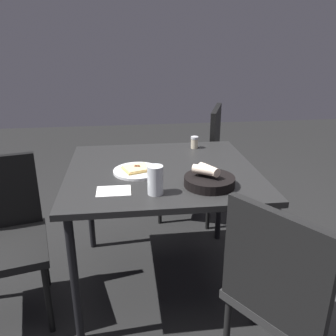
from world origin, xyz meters
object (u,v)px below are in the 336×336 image
at_px(chair_near, 199,156).
at_px(bread_basket, 209,179).
at_px(pizza_plate, 137,170).
at_px(pepper_shaker, 194,143).
at_px(dining_table, 162,179).
at_px(chair_spare, 287,291).
at_px(beer_glass, 155,182).
at_px(chair_far, 0,229).

bearing_deg(chair_near, bread_basket, -99.47).
distance_m(pizza_plate, pepper_shaker, 0.54).
xyz_separation_m(dining_table, chair_spare, (0.40, -0.76, -0.17)).
height_order(dining_table, bread_basket, bread_basket).
bearing_deg(pizza_plate, beer_glass, -75.49).
bearing_deg(dining_table, pepper_shaker, 54.63).
distance_m(beer_glass, chair_far, 0.87).
bearing_deg(chair_spare, bread_basket, 111.55).
height_order(dining_table, chair_spare, chair_spare).
height_order(pizza_plate, chair_spare, chair_spare).
height_order(chair_near, chair_spare, chair_near).
distance_m(bread_basket, chair_near, 1.07).
bearing_deg(pepper_shaker, chair_spare, -82.03).
relative_size(dining_table, beer_glass, 7.52).
height_order(bread_basket, pepper_shaker, bread_basket).
bearing_deg(dining_table, bread_basket, -51.47).
height_order(pizza_plate, bread_basket, bread_basket).
bearing_deg(bread_basket, chair_far, 172.87).
relative_size(bread_basket, beer_glass, 1.81).
xyz_separation_m(chair_far, chair_spare, (1.25, -0.64, 0.01)).
xyz_separation_m(beer_glass, chair_far, (-0.79, 0.19, -0.31)).
height_order(pizza_plate, chair_far, chair_far).
relative_size(chair_near, chair_far, 1.09).
bearing_deg(bread_basket, dining_table, 128.53).
height_order(dining_table, beer_glass, beer_glass).
relative_size(pepper_shaker, chair_spare, 0.09).
distance_m(dining_table, pepper_shaker, 0.44).
height_order(dining_table, pepper_shaker, pepper_shaker).
height_order(beer_glass, pepper_shaker, beer_glass).
bearing_deg(dining_table, chair_far, -171.69).
height_order(pepper_shaker, chair_near, chair_near).
distance_m(bread_basket, pepper_shaker, 0.61).
bearing_deg(chair_near, pepper_shaker, -106.79).
bearing_deg(chair_far, chair_near, 36.21).
relative_size(dining_table, pizza_plate, 4.04).
bearing_deg(chair_far, dining_table, 8.31).
height_order(pizza_plate, pepper_shaker, pepper_shaker).
relative_size(beer_glass, pepper_shaker, 1.77).
bearing_deg(chair_near, chair_spare, -88.99).
bearing_deg(chair_spare, chair_near, 91.01).
distance_m(pepper_shaker, chair_near, 0.50).
xyz_separation_m(pizza_plate, chair_far, (-0.71, -0.09, -0.26)).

